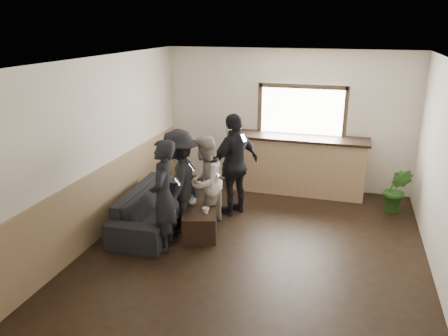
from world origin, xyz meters
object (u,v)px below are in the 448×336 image
(cup_a, at_px, (192,201))
(person_a, at_px, (163,196))
(cup_b, at_px, (206,211))
(person_b, at_px, (205,182))
(person_c, at_px, (179,181))
(sofa, at_px, (157,207))
(person_d, at_px, (235,165))
(bar_counter, at_px, (298,161))
(coffee_table, at_px, (200,220))
(potted_plant, at_px, (397,190))

(cup_a, bearing_deg, person_a, -101.22)
(cup_b, bearing_deg, person_b, 109.75)
(cup_a, height_order, person_c, person_c)
(sofa, distance_m, person_d, 1.53)
(bar_counter, bearing_deg, person_b, -122.32)
(cup_a, height_order, person_b, person_b)
(coffee_table, xyz_separation_m, cup_b, (0.15, -0.16, 0.26))
(coffee_table, distance_m, cup_a, 0.35)
(person_a, relative_size, person_b, 1.09)
(bar_counter, relative_size, coffee_table, 2.86)
(person_b, height_order, person_c, person_c)
(potted_plant, xyz_separation_m, person_b, (-3.12, -1.49, 0.36))
(coffee_table, distance_m, potted_plant, 3.59)
(person_a, relative_size, person_c, 1.01)
(bar_counter, relative_size, cup_a, 20.16)
(bar_counter, xyz_separation_m, person_d, (-0.94, -1.37, 0.27))
(cup_b, height_order, person_d, person_d)
(person_c, bearing_deg, coffee_table, 79.87)
(person_b, bearing_deg, bar_counter, 152.10)
(sofa, relative_size, potted_plant, 2.58)
(cup_b, height_order, person_a, person_a)
(coffee_table, distance_m, person_a, 0.97)
(person_b, distance_m, person_d, 0.73)
(potted_plant, xyz_separation_m, person_a, (-3.46, -2.40, 0.43))
(sofa, bearing_deg, potted_plant, -69.87)
(coffee_table, relative_size, cup_b, 8.75)
(sofa, bearing_deg, person_c, -100.06)
(coffee_table, bearing_deg, person_a, -117.74)
(cup_b, xyz_separation_m, person_a, (-0.49, -0.48, 0.38))
(potted_plant, distance_m, person_c, 3.91)
(coffee_table, bearing_deg, sofa, 175.45)
(coffee_table, distance_m, cup_b, 0.34)
(coffee_table, bearing_deg, person_b, 90.63)
(person_a, distance_m, person_d, 1.69)
(cup_a, distance_m, potted_plant, 3.69)
(person_c, bearing_deg, potted_plant, 108.21)
(potted_plant, height_order, person_b, person_b)
(coffee_table, xyz_separation_m, cup_a, (-0.18, 0.13, 0.26))
(bar_counter, bearing_deg, person_d, -124.34)
(person_a, bearing_deg, cup_a, 156.34)
(cup_a, height_order, cup_b, cup_a)
(cup_b, bearing_deg, sofa, 166.74)
(person_c, xyz_separation_m, person_d, (0.68, 0.90, 0.06))
(cup_b, relative_size, potted_plant, 0.13)
(cup_a, bearing_deg, potted_plant, 26.24)
(person_b, xyz_separation_m, person_d, (0.34, 0.64, 0.13))
(cup_b, xyz_separation_m, person_b, (-0.15, 0.43, 0.31))
(sofa, xyz_separation_m, cup_a, (0.62, 0.07, 0.15))
(bar_counter, bearing_deg, coffee_table, -119.09)
(person_a, bearing_deg, sofa, -159.10)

